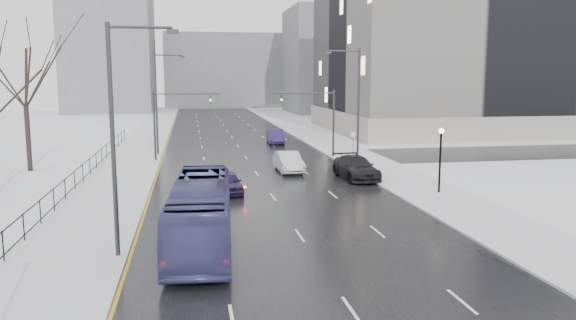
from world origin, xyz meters
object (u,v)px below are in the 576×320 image
sedan_right_near (288,162)px  mast_signal_right (323,115)px  bus (201,213)px  sedan_right_distant (275,136)px  streetlight_l_far (159,99)px  sedan_center_near (228,183)px  streetlight_l_near (118,129)px  no_uturn_sign (353,138)px  tree_park_e (31,172)px  mast_signal_left (166,117)px  streetlight_r_mid (356,103)px  lamppost_r_mid (440,151)px  sedan_right_far (356,168)px

sedan_right_near → mast_signal_right: bearing=56.3°
bus → sedan_right_distant: 39.74m
streetlight_l_far → sedan_center_near: 20.57m
bus → sedan_right_near: (7.44, 19.35, -0.74)m
streetlight_l_near → no_uturn_sign: (17.37, 24.00, -3.32)m
tree_park_e → no_uturn_sign: size_ratio=5.00×
tree_park_e → sedan_right_near: size_ratio=2.70×
mast_signal_left → tree_park_e: bearing=-159.8°
mast_signal_right → sedan_right_near: mast_signal_right is taller
tree_park_e → streetlight_r_mid: streetlight_r_mid is taller
no_uturn_sign → sedan_center_near: no_uturn_sign is taller
lamppost_r_mid → no_uturn_sign: lamppost_r_mid is taller
tree_park_e → sedan_right_near: bearing=-9.9°
lamppost_r_mid → sedan_right_near: 13.47m
mast_signal_right → sedan_right_distant: (-2.83, 11.64, -3.25)m
mast_signal_left → sedan_center_near: (4.54, -15.24, -3.36)m
streetlight_r_mid → no_uturn_sign: 5.30m
tree_park_e → mast_signal_left: size_ratio=2.08×
streetlight_l_far → sedan_right_near: size_ratio=2.00×
sedan_right_far → sedan_right_distant: bearing=93.2°
mast_signal_right → mast_signal_left: (-14.65, 0.00, 0.00)m
streetlight_r_mid → mast_signal_left: streetlight_r_mid is taller
tree_park_e → sedan_right_distant: size_ratio=2.71×
tree_park_e → no_uturn_sign: tree_park_e is taller
lamppost_r_mid → sedan_center_near: (-13.79, 2.76, -2.19)m
lamppost_r_mid → bus: 18.23m
tree_park_e → sedan_center_near: (15.41, -11.24, 0.75)m
lamppost_r_mid → sedan_right_near: (-8.36, 10.36, -2.08)m
streetlight_l_near → mast_signal_right: (15.49, 28.00, -1.51)m
sedan_right_far → sedan_right_distant: sedan_right_far is taller
sedan_right_far → streetlight_l_near: bearing=-136.6°
streetlight_r_mid → lamppost_r_mid: 10.73m
streetlight_r_mid → sedan_center_near: 14.01m
mast_signal_right → mast_signal_left: 14.65m
streetlight_r_mid → streetlight_l_far: size_ratio=1.00×
lamppost_r_mid → sedan_right_distant: (-6.50, 29.64, -2.08)m
streetlight_r_mid → mast_signal_left: bearing=152.7°
sedan_center_near → mast_signal_right: bearing=52.1°
mast_signal_right → no_uturn_sign: (1.87, -4.00, -1.81)m
streetlight_l_near → sedan_right_far: streetlight_l_near is taller
streetlight_r_mid → lamppost_r_mid: bearing=-74.2°
lamppost_r_mid → sedan_right_distant: bearing=102.4°
lamppost_r_mid → sedan_right_distant: lamppost_r_mid is taller
streetlight_r_mid → sedan_center_near: size_ratio=2.40×
mast_signal_right → no_uturn_sign: mast_signal_right is taller
no_uturn_sign → sedan_center_near: bearing=-136.8°
bus → sedan_right_distant: bearing=80.1°
bus → sedan_right_far: size_ratio=1.92×
no_uturn_sign → streetlight_r_mid: bearing=-104.5°
sedan_center_near → sedan_right_far: sedan_right_far is taller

